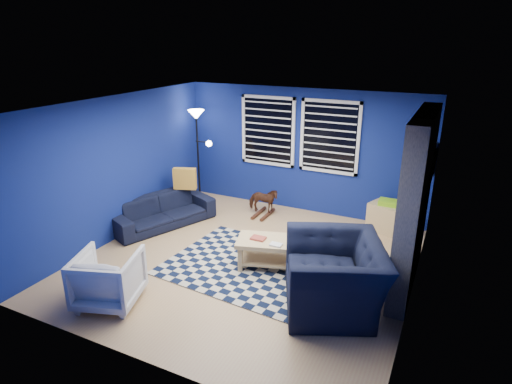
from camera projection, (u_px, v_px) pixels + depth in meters
floor at (247, 262)px, 6.88m from camera, size 5.00×5.00×0.00m
ceiling at (245, 105)px, 6.03m from camera, size 5.00×5.00×0.00m
wall_back at (302, 151)px, 8.57m from camera, size 5.00×0.00×5.00m
wall_left at (119, 168)px, 7.48m from camera, size 0.00×5.00×5.00m
wall_right at (421, 217)px, 5.44m from camera, size 0.00×5.00×5.00m
fireplace at (413, 206)px, 5.94m from camera, size 0.65×2.00×2.50m
window_left at (268, 131)px, 8.73m from camera, size 1.17×0.06×1.42m
window_right at (330, 137)px, 8.20m from camera, size 1.17×0.06×1.42m
tv at (431, 165)px, 7.10m from camera, size 0.07×1.00×0.58m
rug at (250, 266)px, 6.75m from camera, size 2.65×2.19×0.02m
sofa at (162, 211)px, 8.14m from camera, size 2.12×1.47×0.58m
armchair_big at (334, 275)px, 5.63m from camera, size 1.78×1.69×0.91m
armchair_bent at (108, 278)px, 5.72m from camera, size 1.01×1.02×0.74m
rocking_horse at (263, 200)px, 8.57m from camera, size 0.40×0.65×0.51m
coffee_table at (269, 247)px, 6.62m from camera, size 1.11×0.83×0.49m
cabinet at (387, 217)px, 7.90m from camera, size 0.73×0.61×0.61m
floor_lamp at (198, 128)px, 8.86m from camera, size 0.55×0.34×2.00m
throw_pillow at (185, 179)px, 8.40m from camera, size 0.46×0.27×0.42m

